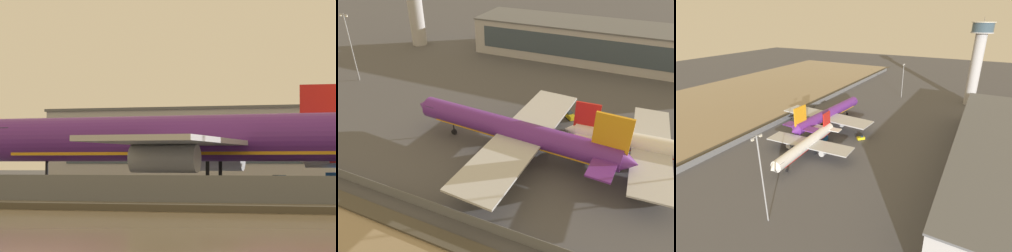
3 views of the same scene
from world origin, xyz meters
The scene contains 6 objects.
ground_plane centered at (0.00, 0.00, 0.00)m, with size 500.00×500.00×0.00m, color #4C4C51.
shoreline_seawall centered at (0.00, -20.50, 0.25)m, with size 320.00×3.00×0.50m.
perimeter_fence centered at (0.00, -16.00, 1.20)m, with size 280.00×0.10×2.40m.
cargo_jet_purple centered at (2.72, 6.04, 5.69)m, with size 51.54×44.32×14.91m.
baggage_tug centered at (9.67, 26.03, 0.81)m, with size 3.42×3.36×1.80m.
terminal_building centered at (12.60, 73.16, 6.67)m, with size 101.84×22.15×13.32m.
Camera 1 is at (21.36, -74.44, 3.36)m, focal length 85.00 mm.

